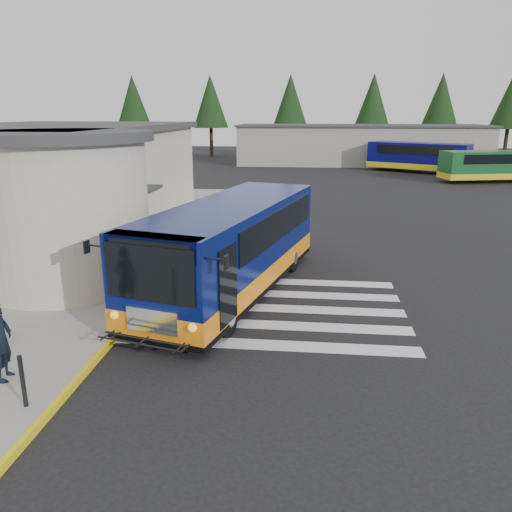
# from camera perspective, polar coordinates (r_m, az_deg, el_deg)

# --- Properties ---
(ground) EXTENTS (140.00, 140.00, 0.00)m
(ground) POSITION_cam_1_polar(r_m,az_deg,el_deg) (15.34, 3.19, -4.91)
(ground) COLOR black
(ground) RESTS_ON ground
(sidewalk) EXTENTS (10.00, 34.00, 0.15)m
(sidewalk) POSITION_cam_1_polar(r_m,az_deg,el_deg) (21.41, -20.98, 0.35)
(sidewalk) COLOR gray
(sidewalk) RESTS_ON ground
(curb_strip) EXTENTS (0.12, 34.00, 0.16)m
(curb_strip) POSITION_cam_1_polar(r_m,az_deg,el_deg) (19.67, -8.03, -0.03)
(curb_strip) COLOR yellow
(curb_strip) RESTS_ON ground
(station_building) EXTENTS (12.70, 18.70, 4.80)m
(station_building) POSITION_cam_1_polar(r_m,az_deg,el_deg) (24.32, -22.42, 8.00)
(station_building) COLOR #C0B4A2
(station_building) RESTS_ON ground
(crosswalk) EXTENTS (8.00, 5.35, 0.01)m
(crosswalk) POSITION_cam_1_polar(r_m,az_deg,el_deg) (14.63, 1.05, -5.94)
(crosswalk) COLOR silver
(crosswalk) RESTS_ON ground
(depot_building) EXTENTS (26.40, 8.40, 4.20)m
(depot_building) POSITION_cam_1_polar(r_m,az_deg,el_deg) (56.66, 11.81, 12.36)
(depot_building) COLOR gray
(depot_building) RESTS_ON ground
(tree_line) EXTENTS (58.40, 4.40, 10.00)m
(tree_line) POSITION_cam_1_polar(r_m,az_deg,el_deg) (64.56, 11.65, 16.94)
(tree_line) COLOR black
(tree_line) RESTS_ON ground
(transit_bus) EXTENTS (5.33, 10.37, 2.84)m
(transit_bus) POSITION_cam_1_polar(r_m,az_deg,el_deg) (15.53, -2.82, 0.64)
(transit_bus) COLOR #071255
(transit_bus) RESTS_ON ground
(pedestrian_a) EXTENTS (0.52, 0.69, 1.72)m
(pedestrian_a) POSITION_cam_1_polar(r_m,az_deg,el_deg) (11.57, -27.15, -8.62)
(pedestrian_a) COLOR black
(pedestrian_a) RESTS_ON sidewalk
(bollard) EXTENTS (0.09, 0.09, 1.05)m
(bollard) POSITION_cam_1_polar(r_m,az_deg,el_deg) (10.52, -25.11, -12.83)
(bollard) COLOR black
(bollard) RESTS_ON sidewalk
(far_bus_a) EXTENTS (9.25, 6.75, 2.37)m
(far_bus_a) POSITION_cam_1_polar(r_m,az_deg,el_deg) (50.28, 18.03, 10.84)
(far_bus_a) COLOR #070858
(far_bus_a) RESTS_ON ground
(far_bus_b) EXTENTS (8.69, 4.23, 2.16)m
(far_bus_b) POSITION_cam_1_polar(r_m,az_deg,el_deg) (45.29, 25.50, 9.40)
(far_bus_b) COLOR #144E22
(far_bus_b) RESTS_ON ground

